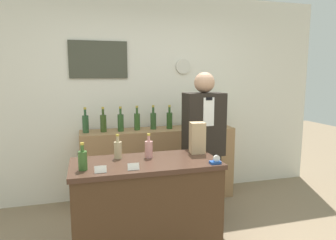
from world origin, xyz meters
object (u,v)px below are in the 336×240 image
object	(u,v)px
potted_plant	(214,110)
paper_bag	(197,138)
tape_dispenser	(216,161)
shopkeeper	(203,149)

from	to	relation	value
potted_plant	paper_bag	bearing A→B (deg)	-121.15
potted_plant	paper_bag	world-z (taller)	potted_plant
tape_dispenser	potted_plant	bearing A→B (deg)	66.19
potted_plant	paper_bag	distance (m)	1.33
potted_plant	shopkeeper	bearing A→B (deg)	-122.00
shopkeeper	tape_dispenser	size ratio (longest dim) A/B	18.68
shopkeeper	potted_plant	xyz separation A→B (m)	(0.46, 0.73, 0.34)
shopkeeper	tape_dispenser	world-z (taller)	shopkeeper
shopkeeper	potted_plant	bearing A→B (deg)	58.00
tape_dispenser	paper_bag	bearing A→B (deg)	93.78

